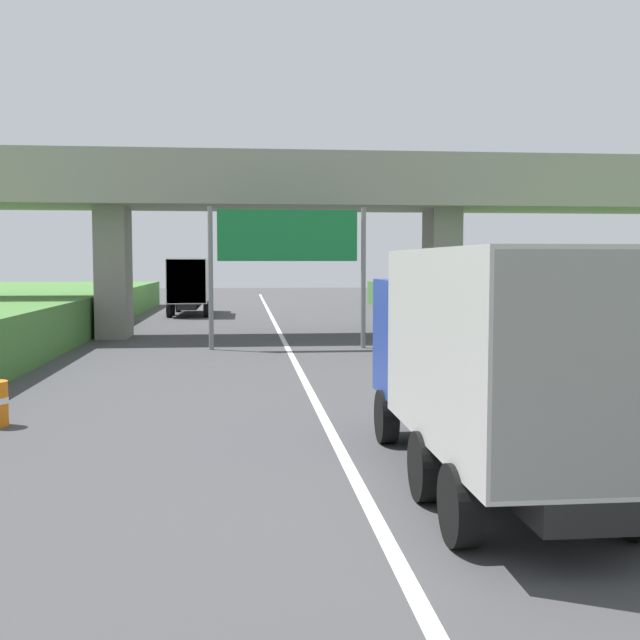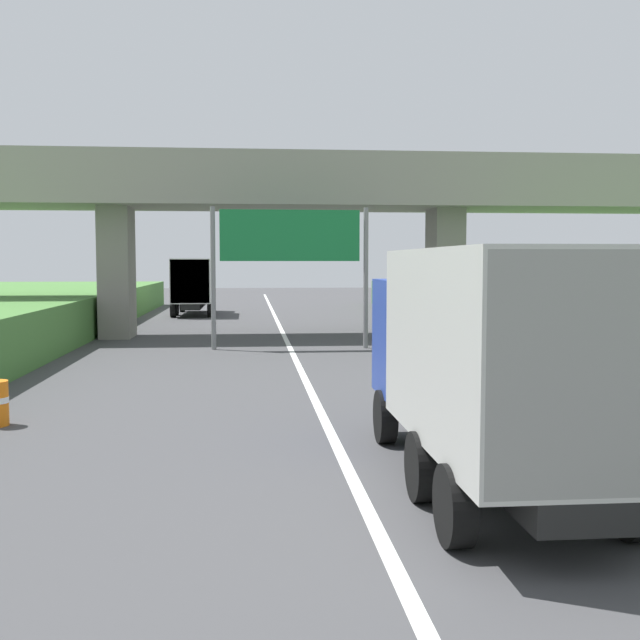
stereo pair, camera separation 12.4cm
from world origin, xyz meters
name	(u,v)px [view 2 (the right image)]	position (x,y,z in m)	size (l,w,h in m)	color
lane_centre_stripe	(294,357)	(0.00, 30.50, 0.00)	(0.20, 101.00, 0.01)	white
overpass_bridge	(284,202)	(0.00, 38.13, 5.87)	(40.00, 4.80, 7.78)	gray
overhead_highway_sign	(290,245)	(0.00, 33.06, 3.90)	(5.88, 0.18, 5.28)	slate
truck_white	(194,283)	(-4.90, 52.18, 1.93)	(2.44, 7.30, 3.44)	black
truck_blue	(487,355)	(1.87, 15.09, 1.93)	(2.44, 7.30, 3.44)	black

